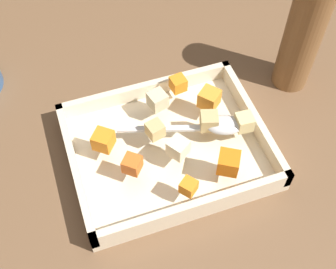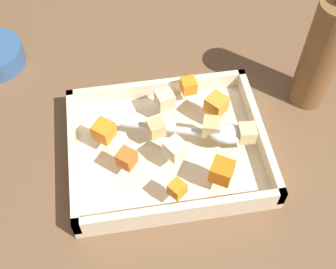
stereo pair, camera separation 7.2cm
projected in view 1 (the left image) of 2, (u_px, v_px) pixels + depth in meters
The scene contains 15 objects.
ground_plane at pixel (155, 147), 0.77m from camera, with size 4.00×4.00×0.00m, color brown.
baking_dish at pixel (168, 149), 0.75m from camera, with size 0.32×0.26×0.05m.
carrot_chunk_corner_se at pixel (209, 98), 0.75m from camera, with size 0.03×0.03×0.03m, color orange.
carrot_chunk_under_handle at pixel (132, 164), 0.68m from camera, with size 0.03×0.03×0.03m, color orange.
carrot_chunk_heap_side at pixel (189, 187), 0.66m from camera, with size 0.02×0.02×0.02m, color orange.
carrot_chunk_near_right at pixel (178, 84), 0.78m from camera, with size 0.03×0.03×0.03m, color orange.
carrot_chunk_corner_nw at pixel (229, 162), 0.68m from camera, with size 0.03×0.03×0.03m, color orange.
carrot_chunk_front_center at pixel (103, 138), 0.71m from camera, with size 0.03×0.03×0.03m, color orange.
potato_chunk_far_left at pixel (154, 130), 0.72m from camera, with size 0.03×0.03×0.03m, color tan.
potato_chunk_near_left at pixel (244, 122), 0.73m from camera, with size 0.03×0.03×0.03m, color #E0CC89.
potato_chunk_corner_ne at pixel (158, 100), 0.75m from camera, with size 0.03×0.03×0.03m, color beige.
potato_chunk_heap_top at pixel (178, 147), 0.70m from camera, with size 0.03×0.03×0.03m, color beige.
potato_chunk_rim_edge at pixel (209, 121), 0.73m from camera, with size 0.03×0.03×0.03m, color tan.
serving_spoon at pixel (216, 125), 0.73m from camera, with size 0.21×0.09×0.02m.
pepper_mill at pixel (302, 37), 0.77m from camera, with size 0.07×0.07×0.24m.
Camera 1 is at (0.12, 0.41, 0.64)m, focal length 47.51 mm.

